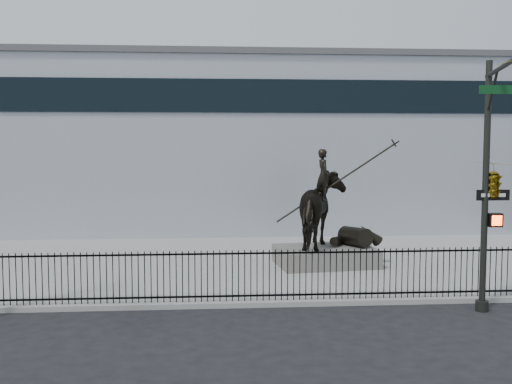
{
  "coord_description": "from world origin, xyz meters",
  "views": [
    {
      "loc": [
        -0.61,
        -15.87,
        4.73
      ],
      "look_at": [
        1.03,
        6.0,
        2.95
      ],
      "focal_mm": 42.0,
      "sensor_mm": 36.0,
      "label": 1
    }
  ],
  "objects": [
    {
      "name": "ground",
      "position": [
        0.0,
        0.0,
        0.0
      ],
      "size": [
        120.0,
        120.0,
        0.0
      ],
      "primitive_type": "plane",
      "color": "black",
      "rests_on": "ground"
    },
    {
      "name": "statue_plinth",
      "position": [
        3.67,
        6.17,
        0.49
      ],
      "size": [
        3.86,
        2.88,
        0.67
      ],
      "primitive_type": "cube",
      "rotation": [
        0.0,
        0.0,
        0.12
      ],
      "color": "#5F5D57",
      "rests_on": "plaza"
    },
    {
      "name": "equestrian_statue",
      "position": [
        3.74,
        6.18,
        2.23
      ],
      "size": [
        4.57,
        3.11,
        3.9
      ],
      "rotation": [
        0.0,
        0.0,
        0.12
      ],
      "color": "black",
      "rests_on": "statue_plinth"
    },
    {
      "name": "picket_fence",
      "position": [
        0.0,
        1.25,
        0.9
      ],
      "size": [
        22.1,
        0.1,
        1.5
      ],
      "color": "black",
      "rests_on": "plaza"
    },
    {
      "name": "building",
      "position": [
        0.0,
        20.0,
        4.5
      ],
      "size": [
        44.0,
        14.0,
        9.0
      ],
      "primitive_type": "cube",
      "color": "#B5BBC6",
      "rests_on": "ground"
    },
    {
      "name": "traffic_signal_right",
      "position": [
        6.47,
        -2.0,
        4.85
      ],
      "size": [
        2.17,
        6.86,
        7.0
      ],
      "color": "black",
      "rests_on": "ground"
    },
    {
      "name": "plaza",
      "position": [
        0.0,
        7.0,
        0.07
      ],
      "size": [
        30.0,
        12.0,
        0.15
      ],
      "primitive_type": "cube",
      "color": "gray",
      "rests_on": "ground"
    }
  ]
}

